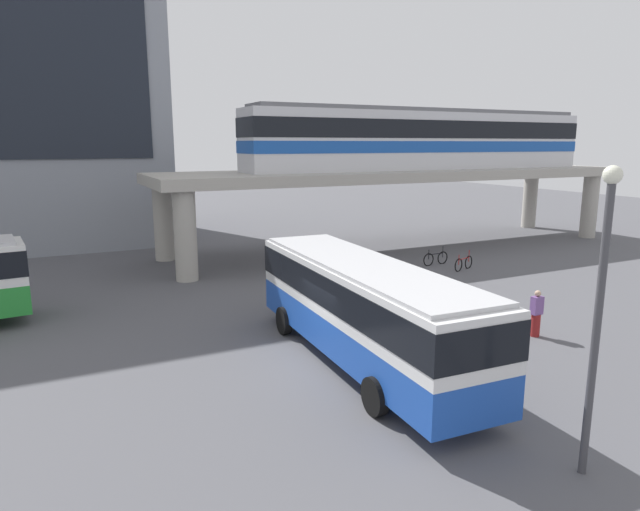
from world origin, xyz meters
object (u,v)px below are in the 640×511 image
bicycle_green (294,269)px  train (425,138)px  pedestrian_walking_across (536,315)px  bus_main (362,302)px  bicycle_red (464,263)px  bicycle_black (436,258)px  bicycle_orange (354,271)px  bicycle_brown (351,265)px

bicycle_green → train: bearing=21.0°
train → pedestrian_walking_across: bearing=-113.9°
train → bus_main: bearing=-131.6°
bicycle_red → pedestrian_walking_across: bearing=-117.3°
bicycle_black → bicycle_orange: 5.72m
bus_main → bicycle_black: bearing=43.4°
bicycle_green → bicycle_red: size_ratio=1.04×
bicycle_orange → pedestrian_walking_across: size_ratio=1.07×
bus_main → bicycle_orange: size_ratio=6.22×
pedestrian_walking_across → bicycle_red: bearing=62.7°
bicycle_green → pedestrian_walking_across: size_ratio=1.06×
bus_main → pedestrian_walking_across: (6.80, -0.60, -1.20)m
bicycle_brown → bicycle_green: size_ratio=0.95×
bicycle_red → bicycle_green: bearing=162.7°
bicycle_red → pedestrian_walking_across: (-4.82, -9.37, 0.43)m
bus_main → pedestrian_walking_across: bearing=-5.0°
bus_main → bicycle_green: (2.79, 11.52, -1.63)m
bicycle_brown → bicycle_green: same height
train → bicycle_black: bearing=-119.2°
bicycle_brown → bicycle_green: 3.18m
bicycle_orange → bicycle_black: bearing=7.0°
bicycle_orange → bicycle_red: bearing=-9.4°
bicycle_black → bicycle_orange: bearing=-173.0°
bicycle_brown → bicycle_red: bearing=-22.3°
bicycle_red → pedestrian_walking_across: pedestrian_walking_across is taller
bicycle_red → bus_main: bearing=-143.0°
bicycle_black → pedestrian_walking_across: bearing=-111.1°
train → bicycle_red: (-2.47, -7.10, -6.68)m
train → pedestrian_walking_across: train is taller
train → bicycle_orange: (-8.69, -6.07, -6.68)m
bicycle_orange → bicycle_green: size_ratio=1.00×
train → bicycle_orange: size_ratio=13.73×
train → bicycle_orange: 12.53m
bicycle_black → bicycle_red: size_ratio=1.05×
bus_main → bicycle_black: 15.35m
bus_main → bicycle_orange: bearing=61.1°
train → pedestrian_walking_across: size_ratio=14.67×
bicycle_orange → train: bearing=34.9°
bicycle_orange → pedestrian_walking_across: 10.50m
bicycle_red → bicycle_orange: bearing=170.6°
bus_main → bicycle_brown: bus_main is taller
bus_main → bicycle_green: bus_main is taller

